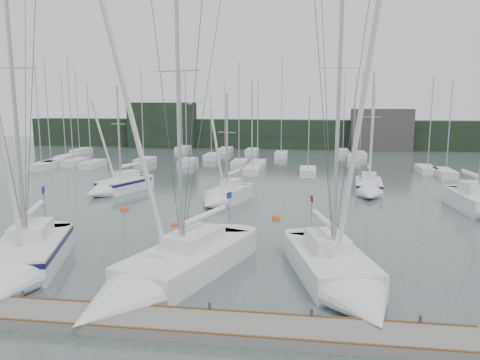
{
  "coord_description": "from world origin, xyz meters",
  "views": [
    {
      "loc": [
        5.65,
        -21.07,
        8.64
      ],
      "look_at": [
        1.92,
        5.0,
        4.06
      ],
      "focal_mm": 35.0,
      "sensor_mm": 36.0,
      "label": 1
    }
  ],
  "objects_px": {
    "sailboat_near_center": "(157,278)",
    "sailboat_mid_c": "(223,198)",
    "sailboat_mid_d": "(369,189)",
    "buoy_b": "(276,219)",
    "sailboat_near_left": "(19,265)",
    "sailboat_near_right": "(343,280)",
    "buoy_a": "(175,225)",
    "sailboat_mid_a": "(114,187)",
    "buoy_c": "(125,210)"
  },
  "relations": [
    {
      "from": "sailboat_mid_d",
      "to": "buoy_b",
      "type": "bearing_deg",
      "value": -122.31
    },
    {
      "from": "buoy_a",
      "to": "buoy_b",
      "type": "xyz_separation_m",
      "value": [
        6.88,
        2.66,
        0.0
      ]
    },
    {
      "from": "sailboat_mid_c",
      "to": "sailboat_near_left",
      "type": "bearing_deg",
      "value": -95.13
    },
    {
      "from": "sailboat_near_center",
      "to": "sailboat_mid_d",
      "type": "height_order",
      "value": "sailboat_near_center"
    },
    {
      "from": "buoy_a",
      "to": "sailboat_near_right",
      "type": "bearing_deg",
      "value": -43.04
    },
    {
      "from": "buoy_b",
      "to": "sailboat_near_center",
      "type": "bearing_deg",
      "value": -108.52
    },
    {
      "from": "sailboat_near_center",
      "to": "buoy_b",
      "type": "bearing_deg",
      "value": 90.54
    },
    {
      "from": "sailboat_near_left",
      "to": "sailboat_near_center",
      "type": "xyz_separation_m",
      "value": [
        7.11,
        -0.45,
        -0.09
      ]
    },
    {
      "from": "sailboat_mid_c",
      "to": "buoy_b",
      "type": "distance_m",
      "value": 6.49
    },
    {
      "from": "buoy_c",
      "to": "buoy_a",
      "type": "bearing_deg",
      "value": -36.79
    },
    {
      "from": "sailboat_near_right",
      "to": "sailboat_mid_a",
      "type": "height_order",
      "value": "sailboat_near_right"
    },
    {
      "from": "sailboat_mid_c",
      "to": "buoy_b",
      "type": "relative_size",
      "value": 15.21
    },
    {
      "from": "sailboat_near_left",
      "to": "buoy_b",
      "type": "bearing_deg",
      "value": 31.31
    },
    {
      "from": "sailboat_near_left",
      "to": "sailboat_mid_d",
      "type": "relative_size",
      "value": 1.45
    },
    {
      "from": "buoy_b",
      "to": "sailboat_near_right",
      "type": "bearing_deg",
      "value": -73.09
    },
    {
      "from": "sailboat_near_right",
      "to": "sailboat_near_center",
      "type": "bearing_deg",
      "value": 171.72
    },
    {
      "from": "sailboat_mid_d",
      "to": "buoy_b",
      "type": "distance_m",
      "value": 12.79
    },
    {
      "from": "sailboat_near_right",
      "to": "sailboat_mid_d",
      "type": "distance_m",
      "value": 23.13
    },
    {
      "from": "sailboat_near_center",
      "to": "sailboat_near_right",
      "type": "distance_m",
      "value": 8.46
    },
    {
      "from": "sailboat_mid_a",
      "to": "buoy_c",
      "type": "xyz_separation_m",
      "value": [
        3.42,
        -6.09,
        -0.59
      ]
    },
    {
      "from": "sailboat_mid_a",
      "to": "sailboat_mid_c",
      "type": "relative_size",
      "value": 1.08
    },
    {
      "from": "sailboat_mid_d",
      "to": "buoy_a",
      "type": "bearing_deg",
      "value": -133.62
    },
    {
      "from": "sailboat_mid_a",
      "to": "buoy_b",
      "type": "bearing_deg",
      "value": -3.52
    },
    {
      "from": "sailboat_near_left",
      "to": "sailboat_near_center",
      "type": "height_order",
      "value": "sailboat_near_left"
    },
    {
      "from": "buoy_a",
      "to": "buoy_b",
      "type": "relative_size",
      "value": 0.74
    },
    {
      "from": "sailboat_near_center",
      "to": "buoy_c",
      "type": "relative_size",
      "value": 25.34
    },
    {
      "from": "sailboat_mid_a",
      "to": "buoy_a",
      "type": "distance_m",
      "value": 13.16
    },
    {
      "from": "sailboat_near_left",
      "to": "sailboat_mid_c",
      "type": "height_order",
      "value": "sailboat_near_left"
    },
    {
      "from": "sailboat_near_center",
      "to": "sailboat_mid_a",
      "type": "bearing_deg",
      "value": 136.64
    },
    {
      "from": "buoy_a",
      "to": "buoy_c",
      "type": "xyz_separation_m",
      "value": [
        -5.17,
        3.86,
        0.0
      ]
    },
    {
      "from": "buoy_a",
      "to": "sailboat_near_left",
      "type": "bearing_deg",
      "value": -114.54
    },
    {
      "from": "sailboat_near_left",
      "to": "buoy_c",
      "type": "xyz_separation_m",
      "value": [
        -0.38,
        14.35,
        -0.68
      ]
    },
    {
      "from": "sailboat_near_left",
      "to": "buoy_a",
      "type": "bearing_deg",
      "value": 48.36
    },
    {
      "from": "sailboat_near_center",
      "to": "sailboat_mid_c",
      "type": "relative_size",
      "value": 1.73
    },
    {
      "from": "sailboat_mid_d",
      "to": "sailboat_near_center",
      "type": "bearing_deg",
      "value": -112.16
    },
    {
      "from": "sailboat_mid_a",
      "to": "sailboat_mid_c",
      "type": "xyz_separation_m",
      "value": [
        10.71,
        -2.92,
        -0.04
      ]
    },
    {
      "from": "buoy_b",
      "to": "sailboat_mid_c",
      "type": "bearing_deg",
      "value": 137.36
    },
    {
      "from": "sailboat_near_left",
      "to": "sailboat_near_center",
      "type": "relative_size",
      "value": 1.01
    },
    {
      "from": "sailboat_near_center",
      "to": "sailboat_near_right",
      "type": "bearing_deg",
      "value": 25.24
    },
    {
      "from": "sailboat_mid_c",
      "to": "buoy_a",
      "type": "relative_size",
      "value": 20.57
    },
    {
      "from": "sailboat_mid_a",
      "to": "buoy_a",
      "type": "relative_size",
      "value": 22.3
    },
    {
      "from": "sailboat_near_center",
      "to": "sailboat_mid_d",
      "type": "bearing_deg",
      "value": 81.5
    },
    {
      "from": "buoy_b",
      "to": "buoy_a",
      "type": "bearing_deg",
      "value": -158.88
    },
    {
      "from": "sailboat_mid_c",
      "to": "buoy_a",
      "type": "distance_m",
      "value": 7.37
    },
    {
      "from": "sailboat_mid_a",
      "to": "buoy_c",
      "type": "distance_m",
      "value": 7.01
    },
    {
      "from": "sailboat_near_left",
      "to": "buoy_a",
      "type": "distance_m",
      "value": 11.55
    },
    {
      "from": "sailboat_mid_d",
      "to": "buoy_c",
      "type": "height_order",
      "value": "sailboat_mid_d"
    },
    {
      "from": "sailboat_near_center",
      "to": "sailboat_mid_a",
      "type": "relative_size",
      "value": 1.59
    },
    {
      "from": "sailboat_near_left",
      "to": "sailboat_mid_a",
      "type": "xyz_separation_m",
      "value": [
        -3.8,
        20.44,
        -0.09
      ]
    },
    {
      "from": "sailboat_mid_c",
      "to": "buoy_c",
      "type": "xyz_separation_m",
      "value": [
        -7.29,
        -3.17,
        -0.54
      ]
    }
  ]
}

